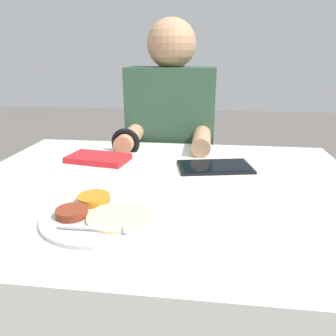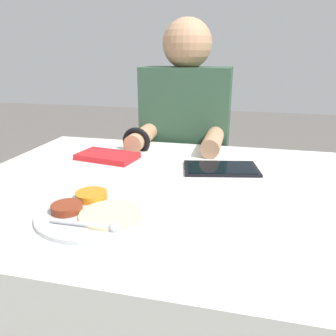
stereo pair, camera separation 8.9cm
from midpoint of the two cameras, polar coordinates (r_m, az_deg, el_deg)
name	(u,v)px [view 1 (the left image)]	position (r m, az deg, el deg)	size (l,w,h in m)	color
dining_table	(162,292)	(1.13, -3.53, -20.87)	(1.16, 0.91, 0.75)	silver
thali_tray	(100,214)	(0.77, -15.09, -7.84)	(0.26, 0.26, 0.03)	#B7BABF
red_notebook	(98,159)	(1.17, -14.18, 1.56)	(0.22, 0.15, 0.02)	silver
tablet_device	(215,167)	(1.07, 5.82, 0.20)	(0.26, 0.19, 0.01)	black
person_diner	(171,169)	(1.54, -1.13, -0.15)	(0.39, 0.44, 1.25)	black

